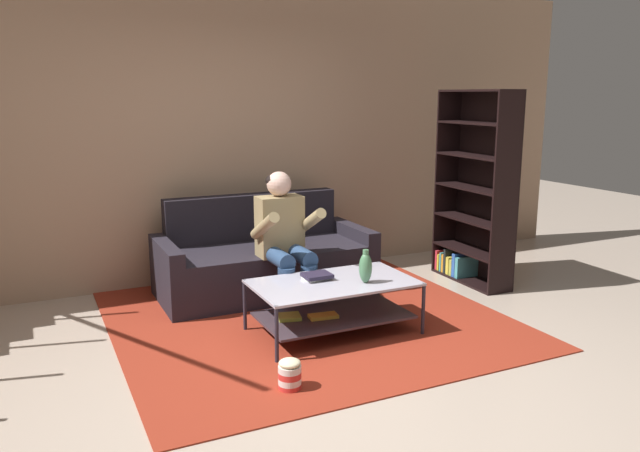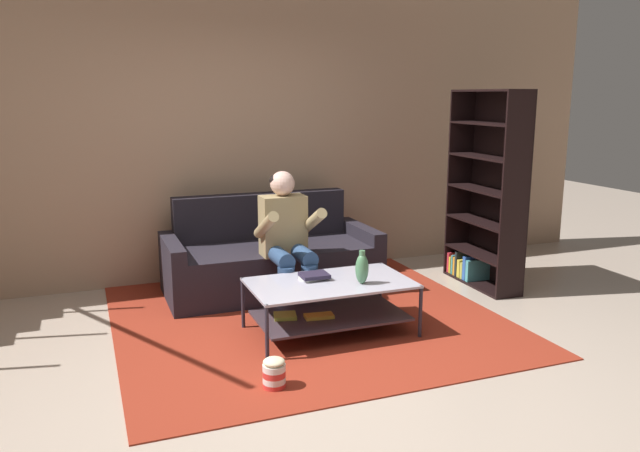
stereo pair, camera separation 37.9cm
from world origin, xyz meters
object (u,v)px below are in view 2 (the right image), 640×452
Objects in this scene: person_seated_center at (287,235)px; bookshelf at (487,201)px; vase at (362,268)px; popcorn_tub at (274,373)px; book_stack at (314,276)px; couch at (270,260)px; coffee_table at (329,299)px.

bookshelf is at bearing 0.02° from person_seated_center.
person_seated_center is 4.56× the size of vase.
vase is at bearing -68.23° from person_seated_center.
book_stack is at bearing 55.38° from popcorn_tub.
book_stack is 0.12× the size of bookshelf.
bookshelf is (2.00, 0.00, 0.17)m from person_seated_center.
vase is 0.14× the size of bookshelf.
vase is at bearing -154.32° from bookshelf.
vase is 1.26× the size of popcorn_tub.
person_seated_center is at bearing 92.42° from book_stack.
book_stack is at bearing -163.81° from bookshelf.
person_seated_center reaches higher than vase.
couch is 1.11m from book_stack.
vase is at bearing 34.54° from popcorn_tub.
couch is at bearing 91.26° from book_stack.
vase is 1.18× the size of book_stack.
bookshelf reaches higher than popcorn_tub.
vase is at bearing -76.41° from couch.
person_seated_center is at bearing -90.00° from couch.
person_seated_center reaches higher than couch.
bookshelf is at bearing 28.90° from popcorn_tub.
person_seated_center is at bearing 99.05° from coffee_table.
coffee_table is 0.21m from book_stack.
person_seated_center is 5.77× the size of popcorn_tub.
book_stack is 1.07m from popcorn_tub.
book_stack is 1.08× the size of popcorn_tub.
couch is 8.84× the size of book_stack.
book_stack is at bearing -88.74° from couch.
bookshelf reaches higher than person_seated_center.
book_stack reaches higher than popcorn_tub.
bookshelf reaches higher than coffee_table.
popcorn_tub is at bearing -151.10° from bookshelf.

